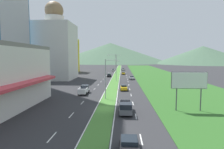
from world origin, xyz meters
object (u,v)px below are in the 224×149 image
at_px(car_0, 129,146).
at_px(pickup_truck_1, 126,108).
at_px(car_2, 113,70).
at_px(car_3, 109,75).
at_px(street_lamp_near, 107,76).
at_px(street_lamp_far, 116,63).
at_px(car_4, 132,78).
at_px(car_1, 124,88).
at_px(billboard_roadside, 189,82).
at_px(car_6, 123,73).
at_px(pickup_truck_0, 84,90).
at_px(street_lamp_mid, 115,66).
at_px(car_5, 123,69).

relative_size(car_0, pickup_truck_1, 0.77).
distance_m(car_2, car_3, 37.68).
bearing_deg(pickup_truck_1, street_lamp_near, -159.51).
height_order(street_lamp_far, car_4, street_lamp_far).
bearing_deg(car_2, car_1, -174.76).
xyz_separation_m(street_lamp_far, billboard_roadside, (14.73, -69.81, -0.93)).
bearing_deg(car_2, car_6, -164.48).
height_order(car_2, car_3, car_2).
bearing_deg(pickup_truck_0, car_6, -10.81).
xyz_separation_m(car_2, car_4, (10.16, -47.33, -0.03)).
distance_m(billboard_roadside, car_0, 18.50).
distance_m(street_lamp_mid, car_6, 29.44).
bearing_deg(street_lamp_near, car_4, 78.90).
bearing_deg(billboard_roadside, car_0, -126.06).
xyz_separation_m(billboard_roadside, car_0, (-10.59, -14.54, -4.30)).
bearing_deg(car_1, street_lamp_far, -175.56).
relative_size(street_lamp_far, car_0, 2.53).
relative_size(street_lamp_near, billboard_roadside, 1.29).
relative_size(street_lamp_mid, car_0, 2.48).
distance_m(street_lamp_mid, street_lamp_far, 30.70).
height_order(car_1, car_6, car_1).
height_order(billboard_roadside, car_5, billboard_roadside).
bearing_deg(pickup_truck_0, billboard_roadside, -123.99).
distance_m(car_1, pickup_truck_0, 11.46).
xyz_separation_m(billboard_roadside, pickup_truck_0, (-20.94, 14.12, -4.07)).
xyz_separation_m(street_lamp_mid, pickup_truck_1, (3.26, -41.15, -4.93)).
relative_size(car_3, car_4, 0.91).
xyz_separation_m(car_1, car_4, (3.47, 25.71, -0.04)).
bearing_deg(car_6, street_lamp_near, -3.76).
distance_m(street_lamp_far, car_0, 84.62).
xyz_separation_m(car_0, pickup_truck_1, (-0.13, 12.52, 0.24)).
distance_m(street_lamp_far, pickup_truck_0, 56.26).
bearing_deg(car_4, pickup_truck_0, -23.60).
xyz_separation_m(car_4, car_6, (-3.32, 22.68, -0.03)).
bearing_deg(car_6, car_4, 8.32).
relative_size(car_0, car_2, 0.97).
relative_size(billboard_roadside, car_3, 1.57).
xyz_separation_m(car_2, car_3, (0.06, -37.68, -0.00)).
bearing_deg(car_4, billboard_roadside, 9.24).
bearing_deg(billboard_roadside, street_lamp_mid, 109.66).
distance_m(car_5, car_6, 31.83).
bearing_deg(street_lamp_far, street_lamp_mid, -88.60).
height_order(car_6, pickup_truck_0, pickup_truck_0).
bearing_deg(car_4, car_5, -176.48).
height_order(car_5, car_6, car_5).
bearing_deg(street_lamp_mid, car_5, 86.91).
xyz_separation_m(street_lamp_mid, car_3, (-3.48, 15.75, -5.16)).
xyz_separation_m(street_lamp_far, car_3, (-2.73, -14.94, -5.22)).
distance_m(car_6, pickup_truck_0, 54.75).
height_order(car_5, pickup_truck_0, pickup_truck_0).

